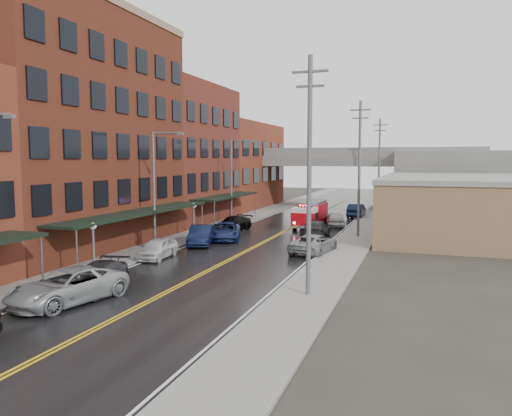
% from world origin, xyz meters
% --- Properties ---
extents(road, '(11.00, 160.00, 0.02)m').
position_xyz_m(road, '(0.00, 30.00, 0.01)').
color(road, black).
rests_on(road, ground).
extents(sidewalk_left, '(3.00, 160.00, 0.15)m').
position_xyz_m(sidewalk_left, '(-7.30, 30.00, 0.07)').
color(sidewalk_left, slate).
rests_on(sidewalk_left, ground).
extents(sidewalk_right, '(3.00, 160.00, 0.15)m').
position_xyz_m(sidewalk_right, '(7.30, 30.00, 0.07)').
color(sidewalk_right, slate).
rests_on(sidewalk_right, ground).
extents(curb_left, '(0.30, 160.00, 0.15)m').
position_xyz_m(curb_left, '(-5.65, 30.00, 0.07)').
color(curb_left, gray).
rests_on(curb_left, ground).
extents(curb_right, '(0.30, 160.00, 0.15)m').
position_xyz_m(curb_right, '(5.65, 30.00, 0.07)').
color(curb_right, gray).
rests_on(curb_right, ground).
extents(brick_building_b, '(9.00, 20.00, 18.00)m').
position_xyz_m(brick_building_b, '(-13.30, 23.00, 9.00)').
color(brick_building_b, '#5B2718').
rests_on(brick_building_b, ground).
extents(brick_building_c, '(9.00, 15.00, 15.00)m').
position_xyz_m(brick_building_c, '(-13.30, 40.50, 7.50)').
color(brick_building_c, maroon).
rests_on(brick_building_c, ground).
extents(brick_building_far, '(9.00, 20.00, 12.00)m').
position_xyz_m(brick_building_far, '(-13.30, 58.00, 6.00)').
color(brick_building_far, brown).
rests_on(brick_building_far, ground).
extents(tan_building, '(14.00, 22.00, 5.00)m').
position_xyz_m(tan_building, '(16.00, 40.00, 2.50)').
color(tan_building, '#916D4E').
rests_on(tan_building, ground).
extents(right_far_block, '(18.00, 30.00, 8.00)m').
position_xyz_m(right_far_block, '(18.00, 70.00, 4.00)').
color(right_far_block, slate).
rests_on(right_far_block, ground).
extents(awning_1, '(2.60, 18.00, 3.09)m').
position_xyz_m(awning_1, '(-7.49, 23.00, 2.99)').
color(awning_1, black).
rests_on(awning_1, ground).
extents(awning_2, '(2.60, 13.00, 3.09)m').
position_xyz_m(awning_2, '(-7.49, 40.50, 2.99)').
color(awning_2, black).
rests_on(awning_2, ground).
extents(globe_lamp_1, '(0.44, 0.44, 3.12)m').
position_xyz_m(globe_lamp_1, '(-6.40, 16.00, 2.31)').
color(globe_lamp_1, '#59595B').
rests_on(globe_lamp_1, ground).
extents(globe_lamp_2, '(0.44, 0.44, 3.12)m').
position_xyz_m(globe_lamp_2, '(-6.40, 30.00, 2.31)').
color(globe_lamp_2, '#59595B').
rests_on(globe_lamp_2, ground).
extents(street_lamp_1, '(2.64, 0.22, 9.00)m').
position_xyz_m(street_lamp_1, '(-6.55, 24.00, 5.19)').
color(street_lamp_1, '#59595B').
rests_on(street_lamp_1, ground).
extents(street_lamp_2, '(2.64, 0.22, 9.00)m').
position_xyz_m(street_lamp_2, '(-6.55, 40.00, 5.19)').
color(street_lamp_2, '#59595B').
rests_on(street_lamp_2, ground).
extents(utility_pole_0, '(1.80, 0.24, 12.00)m').
position_xyz_m(utility_pole_0, '(7.20, 15.00, 6.31)').
color(utility_pole_0, '#59595B').
rests_on(utility_pole_0, ground).
extents(utility_pole_1, '(1.80, 0.24, 12.00)m').
position_xyz_m(utility_pole_1, '(7.20, 35.00, 6.31)').
color(utility_pole_1, '#59595B').
rests_on(utility_pole_1, ground).
extents(utility_pole_2, '(1.80, 0.24, 12.00)m').
position_xyz_m(utility_pole_2, '(7.20, 55.00, 6.31)').
color(utility_pole_2, '#59595B').
rests_on(utility_pole_2, ground).
extents(overpass, '(40.00, 10.00, 7.50)m').
position_xyz_m(overpass, '(0.00, 62.00, 5.99)').
color(overpass, slate).
rests_on(overpass, ground).
extents(fire_truck, '(2.92, 7.21, 2.62)m').
position_xyz_m(fire_truck, '(1.67, 40.52, 1.42)').
color(fire_truck, red).
rests_on(fire_truck, ground).
extents(parked_car_left_2, '(4.10, 6.44, 1.65)m').
position_xyz_m(parked_car_left_2, '(-3.60, 10.20, 0.83)').
color(parked_car_left_2, '#94979B').
rests_on(parked_car_left_2, ground).
extents(parked_car_left_3, '(3.09, 5.37, 1.47)m').
position_xyz_m(parked_car_left_3, '(-3.60, 12.58, 0.73)').
color(parked_car_left_3, '#262628').
rests_on(parked_car_left_3, ground).
extents(parked_car_left_4, '(2.02, 4.33, 1.43)m').
position_xyz_m(parked_car_left_4, '(-5.00, 21.20, 0.72)').
color(parked_car_left_4, silver).
rests_on(parked_car_left_4, ground).
extents(parked_car_left_5, '(3.12, 5.17, 1.61)m').
position_xyz_m(parked_car_left_5, '(-4.43, 27.20, 0.80)').
color(parked_car_left_5, black).
rests_on(parked_car_left_5, ground).
extents(parked_car_left_6, '(4.06, 5.86, 1.49)m').
position_xyz_m(parked_car_left_6, '(-3.60, 30.39, 0.74)').
color(parked_car_left_6, navy).
rests_on(parked_car_left_6, ground).
extents(parked_car_left_7, '(2.84, 5.19, 1.43)m').
position_xyz_m(parked_car_left_7, '(-4.85, 35.41, 0.71)').
color(parked_car_left_7, black).
rests_on(parked_car_left_7, ground).
extents(parked_car_right_0, '(3.12, 5.44, 1.43)m').
position_xyz_m(parked_car_right_0, '(5.00, 26.75, 0.71)').
color(parked_car_right_0, gray).
rests_on(parked_car_right_0, ground).
extents(parked_car_right_1, '(2.39, 5.34, 1.52)m').
position_xyz_m(parked_car_right_1, '(3.60, 34.07, 0.76)').
color(parked_car_right_1, '#262628').
rests_on(parked_car_right_1, ground).
extents(parked_car_right_2, '(2.83, 4.86, 1.56)m').
position_xyz_m(parked_car_right_2, '(4.00, 41.86, 0.78)').
color(parked_car_right_2, '#B2B2B2').
rests_on(parked_car_right_2, ground).
extents(parked_car_right_3, '(1.74, 4.94, 1.63)m').
position_xyz_m(parked_car_right_3, '(5.00, 51.06, 0.81)').
color(parked_car_right_3, black).
rests_on(parked_car_right_3, ground).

